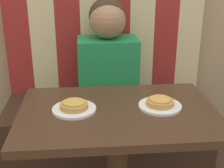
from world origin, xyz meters
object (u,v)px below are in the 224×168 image
(pizza_right, at_px, (160,102))
(person, at_px, (108,53))
(plate_left, at_px, (74,109))
(pizza_left, at_px, (74,105))
(plate_right, at_px, (160,106))

(pizza_right, bearing_deg, person, 108.44)
(plate_left, height_order, pizza_right, pizza_right)
(plate_left, xyz_separation_m, pizza_right, (0.38, 0.00, 0.02))
(person, relative_size, pizza_left, 5.32)
(plate_left, distance_m, pizza_left, 0.02)
(plate_right, distance_m, pizza_right, 0.02)
(plate_right, height_order, pizza_left, pizza_left)
(plate_left, relative_size, plate_right, 1.00)
(plate_left, bearing_deg, pizza_left, 90.00)
(pizza_left, bearing_deg, plate_right, -0.00)
(person, xyz_separation_m, pizza_left, (-0.19, -0.57, -0.07))
(person, height_order, plate_left, person)
(plate_left, bearing_deg, person, 71.56)
(plate_right, relative_size, pizza_right, 1.58)
(person, xyz_separation_m, pizza_right, (0.19, -0.57, -0.07))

